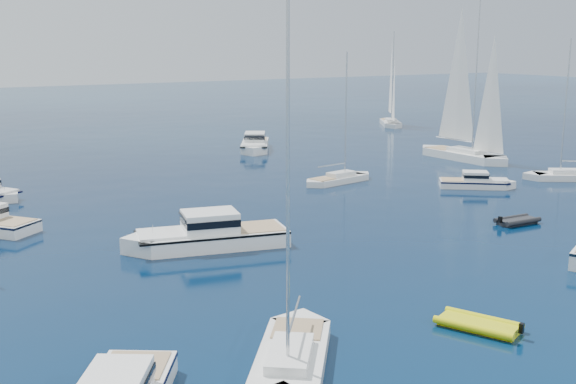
% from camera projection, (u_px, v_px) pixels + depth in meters
% --- Properties ---
extents(motor_cruiser_centre, '(12.01, 6.05, 3.02)m').
position_uv_depth(motor_cruiser_centre, '(207.00, 247.00, 46.20)').
color(motor_cruiser_centre, white).
rests_on(motor_cruiser_centre, ground).
extents(motor_cruiser_far_r, '(7.15, 6.27, 1.92)m').
position_uv_depth(motor_cruiser_far_r, '(476.00, 188.00, 64.93)').
color(motor_cruiser_far_r, silver).
rests_on(motor_cruiser_far_r, ground).
extents(motor_cruiser_distant, '(8.12, 10.68, 2.76)m').
position_uv_depth(motor_cruiser_distant, '(255.00, 150.00, 87.27)').
color(motor_cruiser_distant, white).
rests_on(motor_cruiser_distant, ground).
extents(sailboat_fore, '(8.65, 10.02, 15.52)m').
position_uv_depth(sailboat_fore, '(291.00, 370.00, 28.98)').
color(sailboat_fore, white).
rests_on(sailboat_fore, ground).
extents(sailboat_mid_r, '(9.23, 7.23, 13.87)m').
position_uv_depth(sailboat_mid_r, '(570.00, 180.00, 68.68)').
color(sailboat_mid_r, silver).
rests_on(sailboat_mid_r, ground).
extents(sailboat_centre, '(8.84, 3.71, 12.62)m').
position_uv_depth(sailboat_centre, '(338.00, 182.00, 67.39)').
color(sailboat_centre, silver).
rests_on(sailboat_centre, ground).
extents(sailboat_sails_r, '(4.07, 13.42, 19.51)m').
position_uv_depth(sailboat_sails_r, '(463.00, 159.00, 80.65)').
color(sailboat_sails_r, white).
rests_on(sailboat_sails_r, ground).
extents(sailboat_sails_far, '(7.70, 10.17, 15.15)m').
position_uv_depth(sailboat_sails_far, '(390.00, 125.00, 113.02)').
color(sailboat_sails_far, silver).
rests_on(sailboat_sails_far, ground).
extents(tender_yellow, '(3.57, 4.50, 0.95)m').
position_uv_depth(tender_yellow, '(478.00, 329.00, 33.08)').
color(tender_yellow, '#D7D90C').
rests_on(tender_yellow, ground).
extents(tender_grey_near, '(3.50, 2.05, 0.95)m').
position_uv_depth(tender_grey_near, '(517.00, 224.00, 52.11)').
color(tender_grey_near, black).
rests_on(tender_grey_near, ground).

